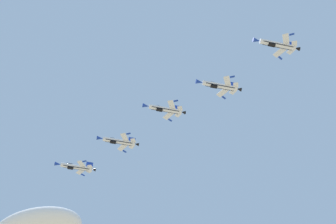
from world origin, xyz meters
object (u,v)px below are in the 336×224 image
fighter_jet_right_wing (164,109)px  fighter_jet_left_outer (219,86)px  fighter_jet_lead (76,167)px  fighter_jet_right_outer (277,44)px  fighter_jet_left_wing (118,141)px

fighter_jet_right_wing → fighter_jet_left_outer: bearing=-136.9°
fighter_jet_lead → fighter_jet_left_outer: size_ratio=1.00×
fighter_jet_lead → fighter_jet_right_wing: fighter_jet_right_wing is taller
fighter_jet_right_outer → fighter_jet_lead: bearing=41.6°
fighter_jet_right_wing → fighter_jet_left_outer: (21.88, -5.07, -3.43)m
fighter_jet_lead → fighter_jet_right_wing: bearing=-138.1°
fighter_jet_left_wing → fighter_jet_right_outer: size_ratio=1.00×
fighter_jet_right_wing → fighter_jet_right_outer: 45.17m
fighter_jet_lead → fighter_jet_right_outer: 87.97m
fighter_jet_left_outer → fighter_jet_right_outer: bearing=-140.5°
fighter_jet_left_wing → fighter_jet_left_outer: fighter_jet_left_wing is taller
fighter_jet_lead → fighter_jet_right_outer: fighter_jet_right_outer is taller
fighter_jet_left_outer → fighter_jet_right_outer: fighter_jet_right_outer is taller
fighter_jet_left_wing → fighter_jet_left_outer: size_ratio=1.00×
fighter_jet_left_wing → fighter_jet_right_wing: bearing=-139.0°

